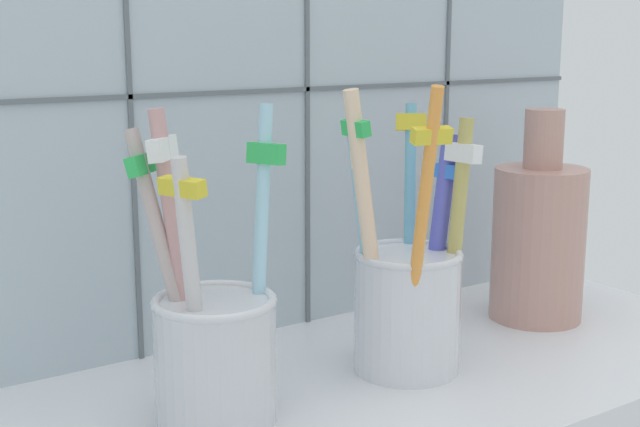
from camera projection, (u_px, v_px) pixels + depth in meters
counter_slab at (318, 409)px, 50.69cm from camera, size 64.00×22.00×2.00cm
tile_wall_back at (215, 33)px, 56.01cm from camera, size 64.00×2.20×45.00cm
toothbrush_cup_left at (214, 345)px, 45.89cm from camera, size 7.94×7.13×16.94cm
toothbrush_cup_right at (410, 294)px, 52.96cm from camera, size 8.87×9.36×17.88cm
ceramic_vase at (539, 238)px, 62.64cm from camera, size 6.66×6.66×15.29cm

